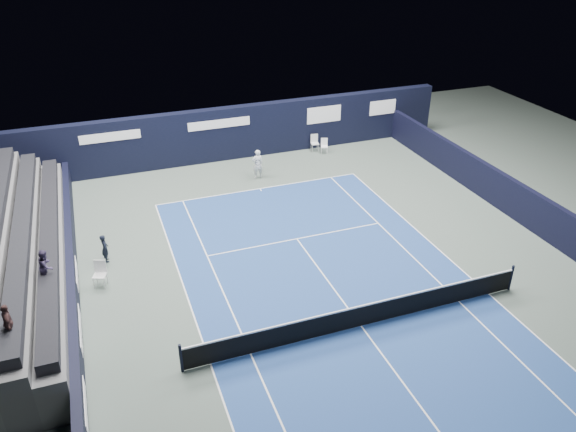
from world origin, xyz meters
The scene contains 12 objects.
ground centered at (0.00, 2.00, 0.00)m, with size 48.00×48.00×0.00m, color #49564F.
court_surface centered at (0.00, 0.00, 0.00)m, with size 10.97×23.77×0.01m, color navy.
enclosure_wall_right centered at (10.50, 6.00, 0.90)m, with size 0.30×22.00×1.80m, color black.
folding_chair_back_a centered at (4.79, 15.87, 0.58)m, with size 0.51×0.49×1.01m.
folding_chair_back_b centered at (5.19, 15.31, 0.52)m, with size 0.51×0.50×0.90m.
line_judge_chair centered at (-8.48, 5.80, 0.61)m, with size 0.61×0.60×1.08m.
line_judge centered at (-8.16, 7.51, 0.62)m, with size 0.45×0.30×1.25m, color black.
court_markings centered at (0.00, 0.00, 0.01)m, with size 11.03×23.83×0.00m.
tennis_net centered at (0.00, 0.00, 0.51)m, with size 12.90×0.10×1.10m.
back_sponsor_wall centered at (0.01, 16.50, 1.55)m, with size 26.00×0.63×3.10m.
side_barrier_left centered at (-9.50, 5.97, 0.60)m, with size 0.33×22.00×1.20m.
tennis_player centered at (0.32, 13.25, 0.82)m, with size 0.60×0.81×1.65m.
Camera 1 is at (-7.84, -13.74, 13.08)m, focal length 35.00 mm.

